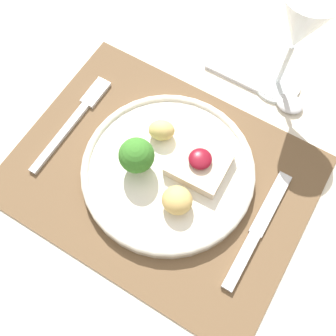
# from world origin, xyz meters

# --- Properties ---
(ground_plane) EXTENTS (8.00, 8.00, 0.00)m
(ground_plane) POSITION_xyz_m (0.00, 0.00, 0.00)
(ground_plane) COLOR gray
(dining_table) EXTENTS (1.46, 1.02, 0.75)m
(dining_table) POSITION_xyz_m (0.00, 0.00, 0.67)
(dining_table) COLOR beige
(dining_table) RESTS_ON ground_plane
(placemat) EXTENTS (0.44, 0.33, 0.00)m
(placemat) POSITION_xyz_m (0.00, 0.00, 0.75)
(placemat) COLOR brown
(placemat) RESTS_ON dining_table
(dinner_plate) EXTENTS (0.26, 0.26, 0.08)m
(dinner_plate) POSITION_xyz_m (0.01, 0.01, 0.77)
(dinner_plate) COLOR silver
(dinner_plate) RESTS_ON placemat
(fork) EXTENTS (0.02, 0.19, 0.01)m
(fork) POSITION_xyz_m (-0.17, 0.02, 0.76)
(fork) COLOR silver
(fork) RESTS_ON placemat
(knife) EXTENTS (0.02, 0.19, 0.01)m
(knife) POSITION_xyz_m (0.16, -0.01, 0.76)
(knife) COLOR silver
(knife) RESTS_ON placemat
(spoon) EXTENTS (0.18, 0.04, 0.01)m
(spoon) POSITION_xyz_m (0.09, 0.21, 0.76)
(spoon) COLOR silver
(spoon) RESTS_ON dining_table
(wine_glass_near) EXTENTS (0.09, 0.09, 0.19)m
(wine_glass_near) POSITION_xyz_m (0.08, 0.24, 0.89)
(wine_glass_near) COLOR white
(wine_glass_near) RESTS_ON dining_table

